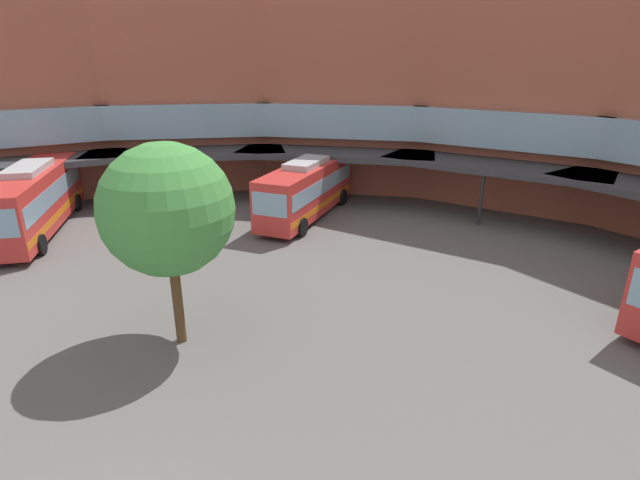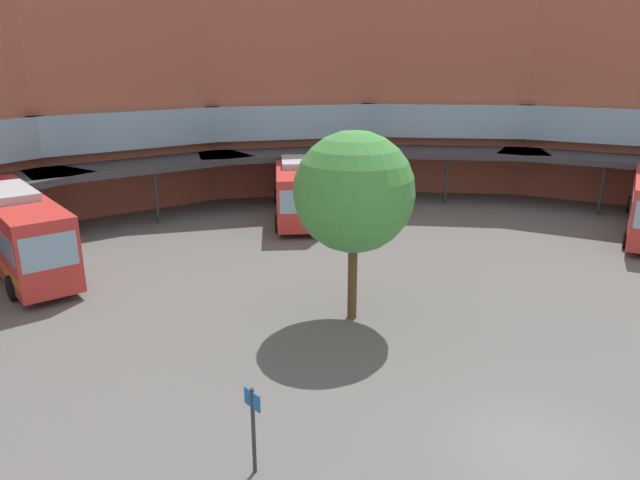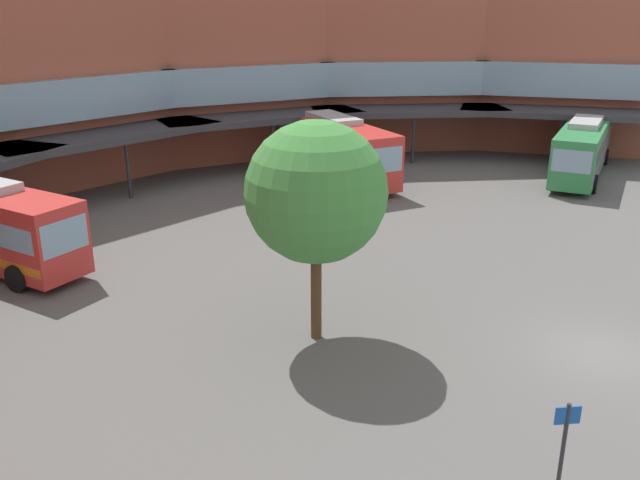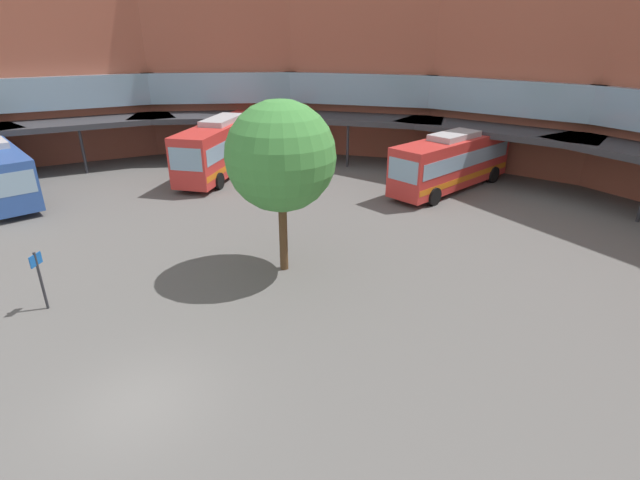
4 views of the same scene
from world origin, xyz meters
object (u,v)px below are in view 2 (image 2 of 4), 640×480
bus_0 (296,188)px  stop_sign_post (253,421)px  plaza_tree (354,192)px  bus_1 (17,228)px

bus_0 → stop_sign_post: 24.18m
plaza_tree → stop_sign_post: (-5.04, -7.97, -3.60)m
bus_0 → plaza_tree: 15.76m
bus_0 → plaza_tree: (-1.13, -15.40, 3.17)m
bus_1 → stop_sign_post: size_ratio=5.00×
plaza_tree → stop_sign_post: 10.10m
bus_1 → plaza_tree: (13.79, -9.41, 3.03)m
plaza_tree → bus_1: bearing=145.7°
bus_0 → stop_sign_post: size_ratio=4.46×
bus_0 → bus_1: bus_1 is taller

